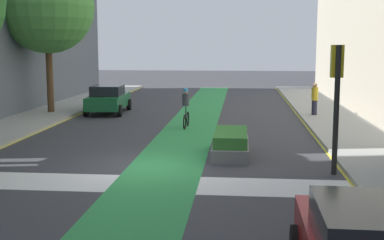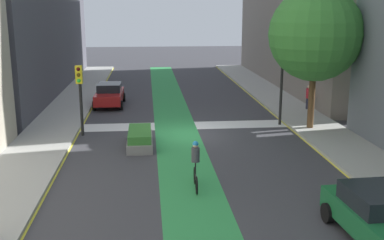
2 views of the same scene
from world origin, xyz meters
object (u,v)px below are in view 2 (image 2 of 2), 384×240
object	(u,v)px
pedestrian_sidewalk_left_a	(308,97)
traffic_signal_near_right	(80,87)
median_planter	(140,139)
car_red_right_near	(109,94)
cyclist_in_lane	(196,164)
street_tree_near	(315,35)
traffic_signal_near_left	(283,72)
car_green_left_far	(378,216)

from	to	relation	value
pedestrian_sidewalk_left_a	traffic_signal_near_right	bearing A→B (deg)	19.07
pedestrian_sidewalk_left_a	median_planter	world-z (taller)	pedestrian_sidewalk_left_a
car_red_right_near	pedestrian_sidewalk_left_a	world-z (taller)	pedestrian_sidewalk_left_a
cyclist_in_lane	street_tree_near	size ratio (longest dim) A/B	0.24
traffic_signal_near_right	traffic_signal_near_left	world-z (taller)	traffic_signal_near_left
median_planter	pedestrian_sidewalk_left_a	bearing A→B (deg)	-147.15
pedestrian_sidewalk_left_a	street_tree_near	bearing A→B (deg)	72.27
pedestrian_sidewalk_left_a	street_tree_near	distance (m)	6.70
car_red_right_near	cyclist_in_lane	distance (m)	16.64
car_red_right_near	traffic_signal_near_left	bearing A→B (deg)	147.51
median_planter	traffic_signal_near_left	bearing A→B (deg)	-156.30
car_red_right_near	median_planter	xyz separation A→B (m)	(-2.25, 10.25, -0.40)
traffic_signal_near_left	cyclist_in_lane	world-z (taller)	traffic_signal_near_left
street_tree_near	traffic_signal_near_left	bearing A→B (deg)	-43.36
traffic_signal_near_right	car_red_right_near	size ratio (longest dim) A/B	0.90
traffic_signal_near_left	car_green_left_far	bearing A→B (deg)	85.47
cyclist_in_lane	street_tree_near	distance (m)	11.79
car_green_left_far	median_planter	size ratio (longest dim) A/B	1.39
traffic_signal_near_right	cyclist_in_lane	distance (m)	9.78
car_red_right_near	median_planter	distance (m)	10.50
cyclist_in_lane	traffic_signal_near_right	bearing A→B (deg)	-56.53
car_red_right_near	traffic_signal_near_right	bearing A→B (deg)	83.77
car_green_left_far	cyclist_in_lane	size ratio (longest dim) A/B	2.31
traffic_signal_near_left	car_red_right_near	distance (m)	12.61
car_red_right_near	street_tree_near	size ratio (longest dim) A/B	0.55
street_tree_near	traffic_signal_near_right	bearing A→B (deg)	0.36
traffic_signal_near_right	median_planter	xyz separation A→B (m)	(-3.12, 2.25, -2.29)
traffic_signal_near_right	cyclist_in_lane	bearing A→B (deg)	123.47
traffic_signal_near_right	median_planter	size ratio (longest dim) A/B	1.24
median_planter	car_red_right_near	bearing A→B (deg)	-77.64
cyclist_in_lane	pedestrian_sidewalk_left_a	size ratio (longest dim) A/B	1.16
traffic_signal_near_right	pedestrian_sidewalk_left_a	distance (m)	15.14
traffic_signal_near_right	car_red_right_near	bearing A→B (deg)	-96.23
pedestrian_sidewalk_left_a	street_tree_near	size ratio (longest dim) A/B	0.21
pedestrian_sidewalk_left_a	cyclist_in_lane	bearing A→B (deg)	55.48
car_red_right_near	street_tree_near	bearing A→B (deg)	146.10
traffic_signal_near_left	median_planter	size ratio (longest dim) A/B	1.46
pedestrian_sidewalk_left_a	median_planter	bearing A→B (deg)	32.85
traffic_signal_near_left	car_red_right_near	size ratio (longest dim) A/B	1.07
traffic_signal_near_right	pedestrian_sidewalk_left_a	world-z (taller)	traffic_signal_near_right
pedestrian_sidewalk_left_a	car_green_left_far	bearing A→B (deg)	77.21
car_green_left_far	street_tree_near	xyz separation A→B (m)	(-2.46, -12.82, 4.53)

